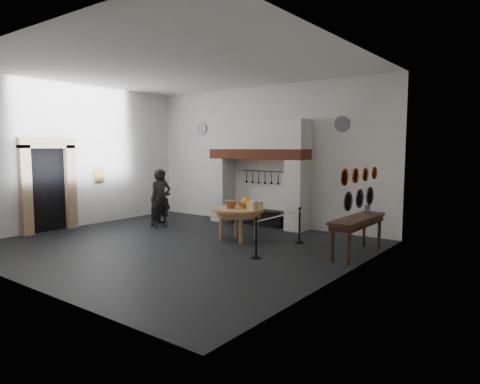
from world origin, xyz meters
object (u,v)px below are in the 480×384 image
Objects in this scene: iron_range at (259,217)px; barrier_post_near at (256,239)px; side_table at (358,219)px; barrier_post_far at (299,226)px; visitor_near at (161,198)px; work_table at (239,210)px; visitor_far at (162,197)px.

barrier_post_near is at bearing -56.24° from iron_range.
iron_range is 4.55m from side_table.
visitor_near is at bearing -171.34° from barrier_post_far.
barrier_post_far is at bearing -33.19° from iron_range.
visitor_near is 2.04× the size of barrier_post_far.
side_table is at bearing -66.97° from visitor_near.
barrier_post_near is at bearing -86.22° from visitor_near.
iron_range is at bearing 111.23° from work_table.
iron_range is 2.48m from work_table.
barrier_post_near is at bearing -135.77° from side_table.
side_table is at bearing -24.59° from iron_range.
work_table is 1.58× the size of barrier_post_near.
side_table is at bearing 6.56° from work_table.
visitor_near is at bearing -147.84° from visitor_far.
side_table and barrier_post_far have the same top height.
iron_range is 1.33× the size of work_table.
barrier_post_near is (1.50, -1.31, -0.39)m from work_table.
visitor_far is at bearing 179.81° from side_table.
work_table is 3.25m from side_table.
work_table is 3.51m from visitor_far.
visitor_near reaches higher than visitor_far.
visitor_near is 1.02× the size of visitor_far.
visitor_near is (-3.09, -0.01, 0.08)m from work_table.
iron_range is 3.23m from visitor_near.
work_table is at bearing -173.44° from side_table.
side_table is 2.44× the size of barrier_post_near.
barrier_post_near is (2.38, -3.55, 0.20)m from iron_range.
visitor_near is at bearing -176.58° from side_table.
visitor_far is 5.29m from barrier_post_near.
iron_range is at bearing 123.76° from barrier_post_near.
iron_range is 3.27m from visitor_far.
iron_range is 2.85m from barrier_post_far.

